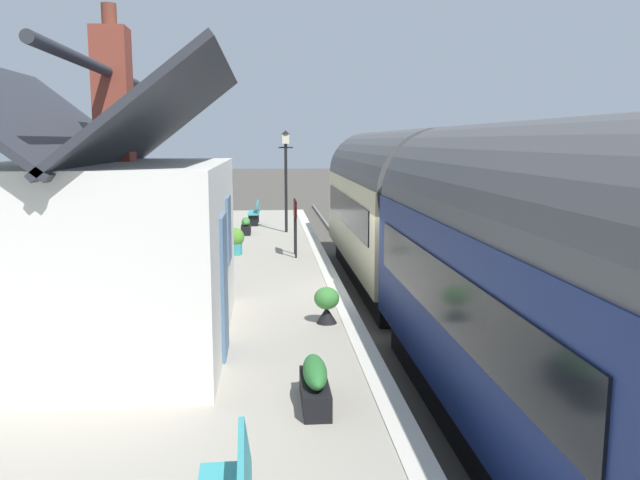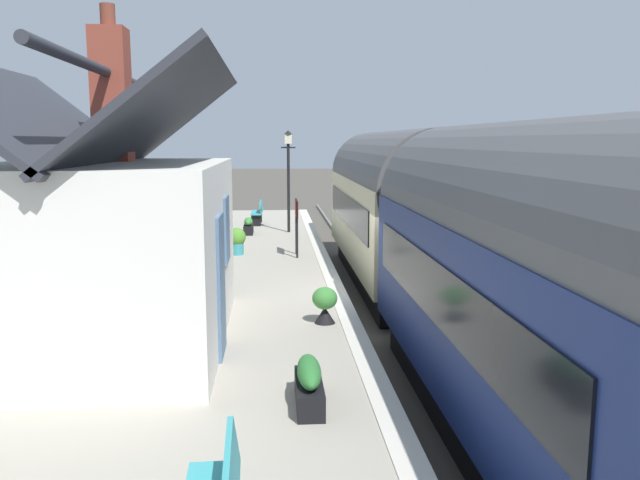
% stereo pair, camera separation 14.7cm
% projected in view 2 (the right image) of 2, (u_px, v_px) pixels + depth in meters
% --- Properties ---
extents(ground_plane, '(160.00, 160.00, 0.00)m').
position_uv_depth(ground_plane, '(390.00, 328.00, 13.87)').
color(ground_plane, '#4C473F').
extents(platform, '(32.00, 6.52, 0.88)m').
position_uv_depth(platform, '(192.00, 313.00, 13.50)').
color(platform, '#A39B8C').
rests_on(platform, ground).
extents(platform_edge_coping, '(32.00, 0.36, 0.02)m').
position_uv_depth(platform_edge_coping, '(337.00, 290.00, 13.65)').
color(platform_edge_coping, beige).
rests_on(platform_edge_coping, platform).
extents(rail_near, '(52.00, 0.08, 0.14)m').
position_uv_depth(rail_near, '(463.00, 324.00, 13.98)').
color(rail_near, gray).
rests_on(rail_near, ground).
extents(rail_far, '(52.00, 0.08, 0.14)m').
position_uv_depth(rail_far, '(399.00, 325.00, 13.87)').
color(rail_far, gray).
rests_on(rail_far, ground).
extents(train, '(28.75, 2.73, 4.32)m').
position_uv_depth(train, '(529.00, 278.00, 8.55)').
color(train, black).
rests_on(train, ground).
extents(station_building, '(5.73, 3.89, 5.34)m').
position_uv_depth(station_building, '(106.00, 245.00, 9.93)').
color(station_building, white).
rests_on(station_building, platform).
extents(bench_platform_end, '(1.41, 0.46, 0.88)m').
position_uv_depth(bench_platform_end, '(258.00, 212.00, 24.31)').
color(bench_platform_end, teal).
rests_on(bench_platform_end, platform).
extents(planter_corner_building, '(0.57, 0.57, 0.87)m').
position_uv_depth(planter_corner_building, '(169.00, 214.00, 23.89)').
color(planter_corner_building, '#9E5138').
rests_on(planter_corner_building, platform).
extents(planter_edge_far, '(0.44, 0.44, 0.64)m').
position_uv_depth(planter_edge_far, '(325.00, 304.00, 11.13)').
color(planter_edge_far, black).
rests_on(planter_edge_far, platform).
extents(planter_bench_left, '(1.09, 0.32, 0.64)m').
position_uv_depth(planter_bench_left, '(218.00, 214.00, 24.99)').
color(planter_bench_left, gray).
rests_on(planter_bench_left, platform).
extents(planter_under_sign, '(0.42, 0.42, 0.73)m').
position_uv_depth(planter_under_sign, '(160.00, 247.00, 17.10)').
color(planter_under_sign, black).
rests_on(planter_under_sign, platform).
extents(planter_by_door, '(1.09, 0.32, 0.57)m').
position_uv_depth(planter_by_door, '(309.00, 384.00, 7.68)').
color(planter_by_door, black).
rests_on(planter_by_door, platform).
extents(planter_edge_near, '(0.51, 0.51, 0.76)m').
position_uv_depth(planter_edge_near, '(237.00, 240.00, 17.83)').
color(planter_edge_near, teal).
rests_on(planter_edge_near, platform).
extents(planter_bench_right, '(0.98, 0.32, 0.57)m').
position_uv_depth(planter_bench_right, '(248.00, 226.00, 21.84)').
color(planter_bench_right, black).
rests_on(planter_bench_right, platform).
extents(lamp_post_platform, '(0.32, 0.50, 3.51)m').
position_uv_depth(lamp_post_platform, '(288.00, 161.00, 21.91)').
color(lamp_post_platform, black).
rests_on(lamp_post_platform, platform).
extents(station_sign_board, '(0.96, 0.06, 1.57)m').
position_uv_depth(station_sign_board, '(297.00, 213.00, 17.51)').
color(station_sign_board, black).
rests_on(station_sign_board, platform).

